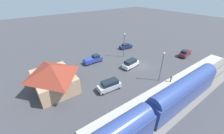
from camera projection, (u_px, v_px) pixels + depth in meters
ground_plane at (141, 66)px, 38.30m from camera, size 200.00×200.00×0.00m
railway_track at (192, 92)px, 28.47m from camera, size 4.80×70.00×0.30m
platform at (174, 83)px, 31.24m from camera, size 3.20×46.00×0.30m
passenger_train at (149, 114)px, 20.02m from camera, size 2.93×37.40×4.98m
station_building at (53, 77)px, 28.27m from camera, size 10.22×8.17×5.72m
pedestrian_on_platform at (171, 78)px, 30.84m from camera, size 0.36×0.36×1.71m
suv_silver at (109, 85)px, 28.81m from camera, size 2.42×5.06×2.22m
pickup_maroon at (185, 53)px, 43.33m from camera, size 2.84×5.65×2.14m
suv_white at (131, 63)px, 37.06m from camera, size 2.62×5.12×2.22m
sedan_navy at (126, 46)px, 48.85m from camera, size 2.46×4.72×1.74m
pickup_blue at (93, 59)px, 39.53m from camera, size 2.00×5.41×2.14m
light_pole_near_platform at (162, 63)px, 30.06m from camera, size 0.44×0.44×7.05m
light_pole_lot_center at (124, 42)px, 40.99m from camera, size 0.44×0.44×7.38m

